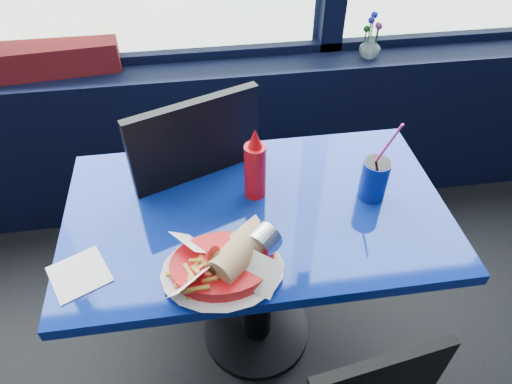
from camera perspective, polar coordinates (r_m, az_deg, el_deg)
name	(u,v)px	position (r m, az deg, el deg)	size (l,w,h in m)	color
window_sill	(172,141)	(2.33, -10.47, 6.29)	(5.00, 0.26, 0.80)	black
near_table	(256,246)	(1.58, 0.05, -6.73)	(1.20, 0.70, 0.75)	black
chair_near_back	(214,182)	(1.77, -5.29, 1.23)	(0.61, 0.61, 1.04)	black
planter_box	(42,59)	(2.20, -25.14, 14.85)	(0.63, 0.16, 0.13)	maroon
flower_vase	(371,44)	(2.20, 14.13, 17.47)	(0.11, 0.11, 0.20)	silver
food_basket	(225,264)	(1.25, -3.93, -8.91)	(0.37, 0.37, 0.11)	red
ketchup_bottle	(255,167)	(1.42, -0.12, 3.11)	(0.07, 0.07, 0.26)	red
soda_cup	(374,178)	(1.48, 14.56, 1.65)	(0.09, 0.09, 0.29)	navy
napkin	(79,274)	(1.36, -21.21, -9.57)	(0.15, 0.15, 0.00)	white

